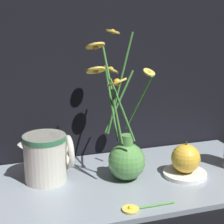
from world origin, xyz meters
name	(u,v)px	position (x,y,z in m)	size (l,w,h in m)	color
ground_plane	(106,186)	(0.00, 0.00, 0.00)	(6.00, 6.00, 0.00)	black
shelf	(106,184)	(0.00, 0.00, 0.01)	(0.85, 0.36, 0.01)	gray
vase_with_flowers	(126,154)	(0.05, 0.00, 0.08)	(0.20, 0.18, 0.36)	#59994C
ceramic_pitcher	(46,156)	(-0.13, 0.05, 0.08)	(0.13, 0.10, 0.13)	beige
saucer_plate	(185,174)	(0.20, -0.03, 0.02)	(0.11, 0.11, 0.01)	white
orange_fruit	(186,158)	(0.20, -0.03, 0.06)	(0.07, 0.07, 0.08)	gold
loose_daisy	(137,208)	(0.02, -0.15, 0.02)	(0.12, 0.04, 0.01)	#4C8E3D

